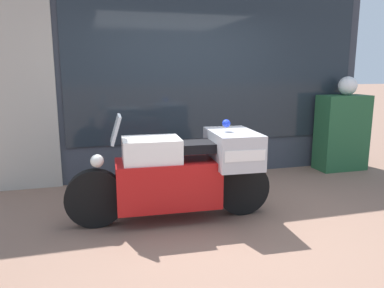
{
  "coord_description": "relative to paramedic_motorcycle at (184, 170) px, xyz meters",
  "views": [
    {
      "loc": [
        -1.46,
        -3.67,
        1.66
      ],
      "look_at": [
        -0.24,
        0.67,
        0.74
      ],
      "focal_mm": 35.0,
      "sensor_mm": 36.0,
      "label": 1
    }
  ],
  "objects": [
    {
      "name": "ground_plane",
      "position": [
        0.47,
        -0.16,
        -0.56
      ],
      "size": [
        60.0,
        60.0,
        0.0
      ],
      "primitive_type": "plane",
      "color": "#7A5B4C"
    },
    {
      "name": "shop_building",
      "position": [
        0.02,
        1.83,
        1.08
      ],
      "size": [
        5.88,
        0.55,
        3.27
      ],
      "color": "#333842",
      "rests_on": "ground"
    },
    {
      "name": "window_display",
      "position": [
        0.93,
        1.86,
        -0.1
      ],
      "size": [
        4.35,
        0.3,
        1.94
      ],
      "color": "slate",
      "rests_on": "ground"
    },
    {
      "name": "paramedic_motorcycle",
      "position": [
        0.0,
        0.0,
        0.0
      ],
      "size": [
        2.26,
        0.81,
        1.19
      ],
      "rotation": [
        0.0,
        0.0,
        3.09
      ],
      "color": "black",
      "rests_on": "ground"
    },
    {
      "name": "utility_cabinet",
      "position": [
        3.02,
        1.34,
        0.05
      ],
      "size": [
        0.8,
        0.41,
        1.23
      ],
      "primitive_type": "cube",
      "color": "#235633",
      "rests_on": "ground"
    },
    {
      "name": "white_helmet",
      "position": [
        3.09,
        1.37,
        0.82
      ],
      "size": [
        0.3,
        0.3,
        0.3
      ],
      "primitive_type": "sphere",
      "color": "white",
      "rests_on": "utility_cabinet"
    }
  ]
}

